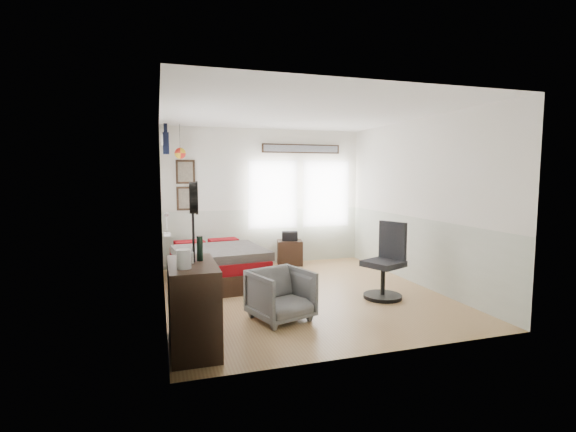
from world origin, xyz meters
name	(u,v)px	position (x,y,z in m)	size (l,w,h in m)	color
ground_plane	(302,294)	(0.00, 0.00, -0.01)	(4.00, 4.50, 0.01)	#A87949
room_shell	(294,187)	(-0.08, 0.19, 1.61)	(4.02, 4.52, 2.71)	beige
wall_decor	(211,158)	(-1.10, 1.96, 2.10)	(3.55, 1.32, 1.44)	black
bed	(217,265)	(-1.14, 1.05, 0.30)	(1.53, 2.03, 0.61)	#311D14
dresser	(193,306)	(-1.74, -1.53, 0.45)	(0.48, 1.00, 0.90)	#311D14
armchair	(281,295)	(-0.63, -1.00, 0.32)	(0.67, 0.69, 0.63)	#606060
nightstand	(290,253)	(0.43, 1.98, 0.24)	(0.49, 0.39, 0.49)	#311D14
task_chair	(386,267)	(1.10, -0.56, 0.45)	(0.65, 0.65, 1.11)	black
kettle	(184,259)	(-1.83, -1.76, 0.99)	(0.16, 0.14, 0.19)	silver
bottle	(200,248)	(-1.65, -1.44, 1.03)	(0.07, 0.07, 0.26)	black
stand_fan	(194,200)	(-1.70, -1.48, 1.55)	(0.11, 0.34, 0.84)	black
black_bag	(290,236)	(0.43, 1.98, 0.58)	(0.31, 0.20, 0.18)	black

